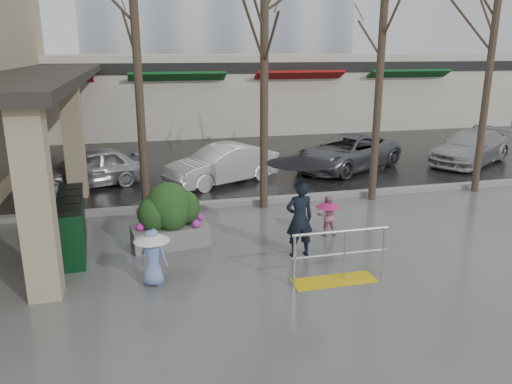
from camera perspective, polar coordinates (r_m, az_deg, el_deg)
name	(u,v)px	position (r m, az deg, el deg)	size (l,w,h in m)	color
ground	(253,263)	(10.41, -0.40, -8.09)	(120.00, 120.00, 0.00)	#51514F
street_asphalt	(168,121)	(31.60, -10.00, 8.01)	(120.00, 36.00, 0.01)	black
curb	(219,204)	(14.06, -4.27, -1.33)	(120.00, 0.30, 0.15)	gray
canopy_slab	(44,70)	(17.44, -23.11, 12.69)	(2.80, 18.00, 0.25)	#2D2823
pillar_front	(36,202)	(9.23, -23.85, -1.10)	(0.55, 0.55, 3.50)	tan
pillar_back	(74,139)	(15.53, -20.13, 5.75)	(0.55, 0.55, 3.50)	tan
storefront_row	(210,92)	(27.62, -5.31, 11.26)	(34.00, 6.74, 4.00)	beige
handrail	(338,263)	(9.62, 9.30, -7.96)	(1.90, 0.50, 1.03)	yellow
tree_west	(134,13)	(12.87, -13.76, 19.28)	(3.20, 3.20, 6.80)	#382B21
tree_midwest	(265,9)	(13.33, 0.98, 20.22)	(3.20, 3.20, 7.00)	#382B21
tree_mideast	(383,26)	(14.51, 14.31, 17.93)	(3.20, 3.20, 6.50)	#382B21
tree_east	(497,8)	(16.46, 25.84, 18.43)	(3.20, 3.20, 7.20)	#382B21
woman	(300,190)	(10.33, 5.07, 0.19)	(1.43, 1.43, 2.25)	black
child_pink	(327,213)	(11.84, 8.12, -2.34)	(0.55, 0.55, 0.96)	#CB7C93
child_blue	(152,251)	(9.45, -11.75, -6.64)	(0.67, 0.67, 1.10)	#7691D2
planter	(170,215)	(11.25, -9.85, -2.66)	(1.76, 1.04, 1.46)	slate
news_boxes	(72,225)	(11.41, -20.26, -3.52)	(0.65, 2.29, 1.26)	#0D3A1B
car_a	(87,168)	(16.69, -18.73, 2.60)	(1.49, 3.70, 1.26)	#ADADB2
car_b	(223,164)	(16.35, -3.84, 3.16)	(1.33, 3.82, 1.26)	white
car_c	(347,153)	(18.54, 10.32, 4.46)	(2.09, 4.53, 1.26)	slate
car_d	(471,147)	(20.95, 23.32, 4.72)	(1.77, 4.34, 1.26)	#B1B0B6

